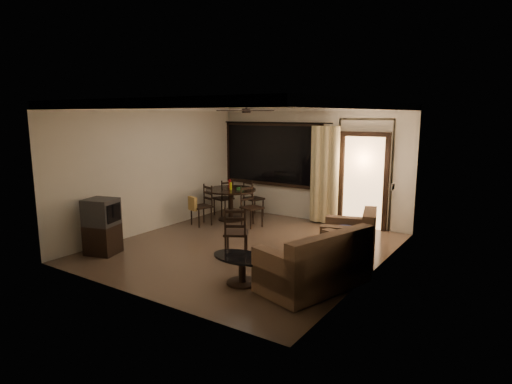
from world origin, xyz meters
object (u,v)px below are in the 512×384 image
Objects in this scene: dining_chair_north at (253,205)px; coffee_table at (242,266)px; dining_table at (231,196)px; side_chair at (236,242)px; armchair at (352,241)px; sofa at (317,266)px; dining_chair_east at (252,215)px; tv_cabinet at (102,226)px; dining_chair_west at (224,205)px; dining_chair_south at (201,213)px.

dining_chair_north is 0.95× the size of coffee_table.
side_chair is at bearing -51.22° from dining_table.
sofa is at bearing -105.88° from armchair.
dining_chair_east is (0.80, -0.26, -0.33)m from dining_table.
dining_chair_north is 0.51× the size of sofa.
tv_cabinet is (-0.67, -4.08, 0.24)m from dining_chair_north.
dining_chair_west is 0.84× the size of armchair.
dining_chair_east is 3.43m from coffee_table.
armchair is at bearing 107.94° from sofa.
dining_table is 1.24× the size of coffee_table.
armchair is 2.07m from side_chair.
dining_chair_south is at bearing -107.85° from dining_table.
tv_cabinet is (-0.01, -3.68, 0.24)m from dining_chair_west.
dining_table is at bearing 160.24° from sofa.
side_chair is (1.01, -1.99, 0.01)m from dining_chair_east.
armchair is at bearing 61.82° from coffee_table.
sofa is 1.14m from coffee_table.
dining_chair_east is 2.23m from side_chair.
tv_cabinet is (-1.23, -3.17, 0.24)m from dining_chair_east.
dining_table is 0.66× the size of sofa.
armchair is 1.13× the size of coffee_table.
dining_table reaches higher than dining_chair_west.
dining_chair_west is 0.91× the size of tv_cabinet.
side_chair is (-0.79, 0.93, -0.00)m from coffee_table.
dining_table is 1.18× the size of tv_cabinet.
dining_chair_south is 2.51m from side_chair.
coffee_table is (1.80, -2.92, 0.01)m from dining_chair_east.
tv_cabinet is at bearing 17.59° from dining_chair_west.
tv_cabinet is 4.14m from sofa.
dining_chair_south is 0.91× the size of tv_cabinet.
sofa is at bearing 152.97° from dining_chair_north.
sofa reaches higher than coffee_table.
dining_chair_east is 1.00× the size of dining_chair_south.
dining_chair_west is at bearing 131.34° from coffee_table.
dining_chair_west is 0.95× the size of coffee_table.
dining_chair_east is at bearing 139.35° from dining_chair_north.
dining_chair_north is (0.50, 1.47, -0.02)m from dining_chair_south.
coffee_table is at bearing -11.56° from tv_cabinet.
side_chair is (1.57, -2.90, 0.01)m from dining_chair_north.
coffee_table is at bearing -50.72° from dining_table.
dining_chair_north is at bearing 133.82° from armchair.
armchair is (-0.02, 1.47, 0.02)m from sofa.
tv_cabinet reaches higher than dining_table.
dining_chair_west is 1.32m from dining_chair_east.
side_chair reaches higher than dining_chair_east.
armchair is at bearing 168.30° from dining_chair_north.
coffee_table is at bearing 59.09° from dining_chair_west.
coffee_table is 1.22m from side_chair.
dining_table is 0.91m from dining_chair_south.
dining_chair_east is at bearing 121.69° from coffee_table.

